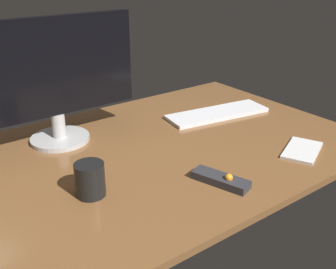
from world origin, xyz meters
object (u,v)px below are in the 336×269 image
object	(u,v)px
coffee_mug	(90,180)
notepad	(302,150)
media_remote	(221,180)
monitor	(53,77)
keyboard	(217,113)

from	to	relation	value
coffee_mug	notepad	xyz separation A→B (cm)	(62.01, -16.06, -3.91)
coffee_mug	notepad	distance (cm)	64.17
media_remote	coffee_mug	bearing A→B (deg)	-134.87
coffee_mug	notepad	world-z (taller)	coffee_mug
monitor	media_remote	world-z (taller)	monitor
notepad	monitor	bearing A→B (deg)	137.56
notepad	media_remote	bearing A→B (deg)	178.32
media_remote	coffee_mug	xyz separation A→B (cm)	(-29.31, 15.11, 3.15)
media_remote	coffee_mug	size ratio (longest dim) A/B	1.88
monitor	media_remote	bearing A→B (deg)	-65.67
media_remote	notepad	bearing A→B (deg)	70.72
monitor	notepad	xyz separation A→B (cm)	(55.52, -50.76, -20.43)
keyboard	coffee_mug	bearing A→B (deg)	-152.09
monitor	media_remote	size ratio (longest dim) A/B	3.30
coffee_mug	keyboard	bearing A→B (deg)	18.98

